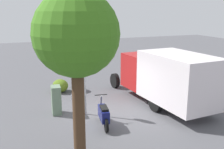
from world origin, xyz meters
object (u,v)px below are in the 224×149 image
at_px(bike_rack_hoop, 74,101).
at_px(street_tree, 76,36).
at_px(box_truck_near, 165,75).
at_px(motorcycle, 104,114).
at_px(utility_cabinet, 56,100).
at_px(stop_sign, 84,71).

bearing_deg(bike_rack_hoop, street_tree, 167.97).
height_order(box_truck_near, motorcycle, box_truck_near).
height_order(box_truck_near, street_tree, street_tree).
xyz_separation_m(box_truck_near, street_tree, (-3.18, 5.34, 2.46)).
height_order(utility_cabinet, bike_rack_hoop, utility_cabinet).
relative_size(box_truck_near, utility_cabinet, 5.44).
distance_m(utility_cabinet, bike_rack_hoop, 1.95).
height_order(street_tree, bike_rack_hoop, street_tree).
height_order(motorcycle, bike_rack_hoop, motorcycle).
xyz_separation_m(street_tree, utility_cabinet, (4.02, 0.02, -3.34)).
distance_m(box_truck_near, motorcycle, 4.13).
relative_size(stop_sign, utility_cabinet, 2.33).
relative_size(box_truck_near, motorcycle, 4.05).
bearing_deg(street_tree, box_truck_near, -59.21).
relative_size(motorcycle, street_tree, 0.33).
xyz_separation_m(box_truck_near, utility_cabinet, (0.83, 5.36, -0.88)).
distance_m(stop_sign, bike_rack_hoop, 2.88).
bearing_deg(utility_cabinet, motorcycle, -143.31).
xyz_separation_m(motorcycle, street_tree, (-1.91, 1.55, 3.49)).
xyz_separation_m(motorcycle, utility_cabinet, (2.11, 1.57, 0.15)).
xyz_separation_m(motorcycle, bike_rack_hoop, (3.51, 0.40, -0.52)).
relative_size(box_truck_near, bike_rack_hoop, 8.59).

